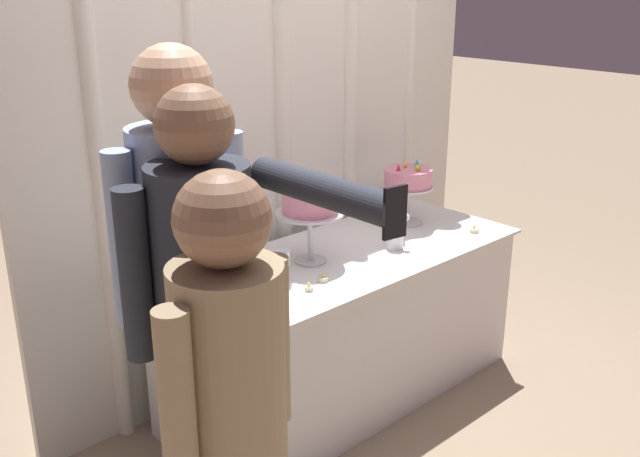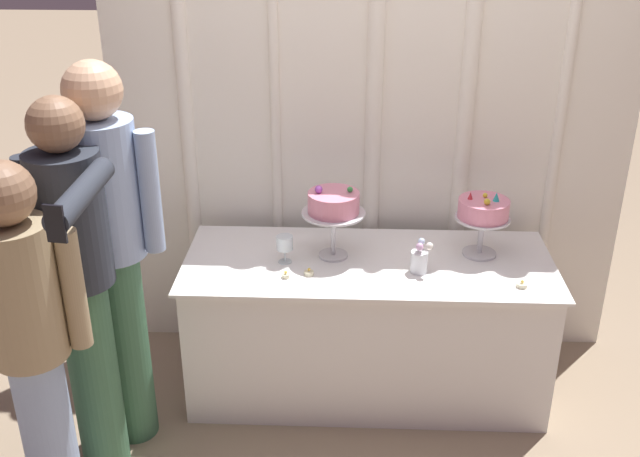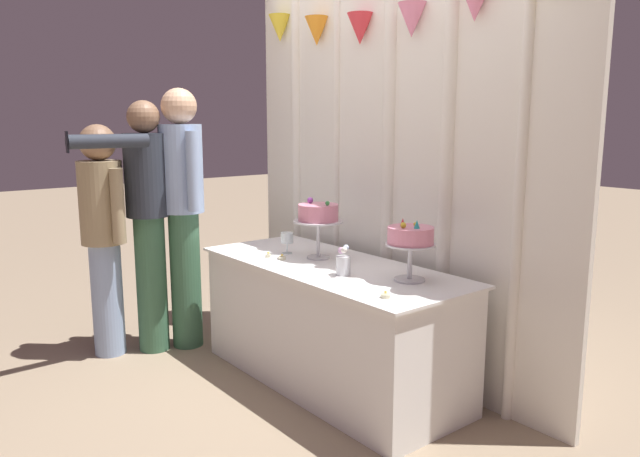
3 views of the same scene
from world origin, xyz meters
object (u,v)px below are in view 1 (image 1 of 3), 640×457
Objects in this scene: cake_display_nearright at (408,181)px; wine_glass at (281,259)px; tealight_near_left at (323,279)px; cake_table at (344,326)px; tealight_near_right at (474,230)px; cake_display_nearleft at (310,205)px; flower_vase at (395,235)px; tealight_far_left at (309,288)px; guest_man_pink_jacket at (232,425)px; guest_man_dark_suit at (186,295)px; guest_girl_blue_dress at (209,342)px.

wine_glass is at bearing -172.66° from cake_display_nearright.
wine_glass is at bearing 134.18° from tealight_near_left.
cake_table is 0.80m from cake_display_nearright.
tealight_near_left is (-0.28, -0.15, 0.37)m from cake_table.
tealight_near_right is at bearing -10.27° from wine_glass.
cake_display_nearleft is 0.92m from tealight_near_right.
cake_display_nearright is at bearing 114.31° from tealight_near_right.
cake_display_nearleft is 2.72× the size of wine_glass.
flower_vase is 3.40× the size of tealight_near_right.
cake_table is 0.56m from tealight_far_left.
cake_display_nearleft is 1.44m from guest_man_pink_jacket.
cake_display_nearleft reaches higher than tealight_near_left.
tealight_near_right is at bearing -15.17° from flower_vase.
flower_vase is 1.37m from guest_man_dark_suit.
guest_girl_blue_dress is (-1.39, -0.52, 0.16)m from flower_vase.
wine_glass is at bearing 44.06° from guest_man_pink_jacket.
tealight_near_left is 0.89m from guest_man_dark_suit.
guest_girl_blue_dress is (-0.76, -0.59, 0.13)m from wine_glass.
guest_man_dark_suit is at bearing -160.05° from cake_table.
guest_girl_blue_dress reaches higher than wine_glass.
tealight_near_left is 0.96m from tealight_near_right.
guest_girl_blue_dress is at bearing -150.63° from tealight_far_left.
tealight_near_left is (-0.81, -0.24, -0.21)m from cake_display_nearright.
cake_display_nearright is at bearing 16.60° from tealight_far_left.
cake_display_nearleft is at bearing 17.29° from wine_glass.
flower_vase is 3.84× the size of tealight_near_left.
guest_girl_blue_dress reaches higher than cake_table.
cake_display_nearright is 0.98m from tealight_far_left.
guest_man_dark_suit is (-0.92, -0.44, 0.01)m from cake_display_nearleft.
guest_man_dark_suit is at bearing -154.46° from cake_display_nearleft.
cake_display_nearleft is 0.24× the size of guest_man_pink_jacket.
tealight_far_left and tealight_near_left have the same top height.
tealight_far_left is (0.02, -0.15, -0.09)m from wine_glass.
guest_man_dark_suit is (-1.09, -0.39, 0.64)m from cake_table.
guest_man_pink_jacket is (-0.89, -0.69, 0.13)m from tealight_far_left.
tealight_near_right is at bearing -65.69° from cake_display_nearright.
guest_girl_blue_dress is 0.29m from guest_man_pink_jacket.
cake_display_nearright reaches higher than tealight_near_right.
cake_display_nearleft reaches higher than cake_table.
guest_girl_blue_dress is at bearing -167.82° from tealight_near_right.
tealight_near_left is (0.10, 0.03, -0.00)m from tealight_far_left.
guest_girl_blue_dress is (-0.88, -0.47, 0.22)m from tealight_near_left.
guest_man_dark_suit is at bearing -163.29° from tealight_near_left.
guest_man_dark_suit reaches higher than wine_glass.
wine_glass is 1.10m from tealight_near_right.
wine_glass reaches higher than tealight_far_left.
guest_man_pink_jacket is at bearing -151.85° from cake_display_nearright.
cake_display_nearright is at bearing 9.84° from cake_table.
cake_table is 35.83× the size of tealight_near_right.
guest_man_dark_suit is at bearing -163.12° from tealight_far_left.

